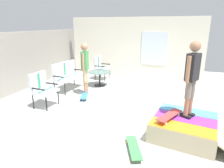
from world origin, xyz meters
name	(u,v)px	position (x,y,z in m)	size (l,w,h in m)	color
ground_plane	(120,110)	(0.00, 0.00, -0.05)	(12.00, 12.00, 0.10)	#B2B2AD
back_wall_cinderblock	(8,64)	(0.00, 4.00, 1.05)	(9.00, 0.20, 2.10)	gray
house_facade	(134,48)	(3.80, 0.49, 1.34)	(0.23, 6.00, 2.67)	silver
skate_ramp	(185,127)	(-0.93, -1.78, 0.21)	(1.56, 2.01, 0.42)	tan
patio_bench	(67,73)	(1.09, 2.40, 0.62)	(1.30, 0.68, 1.02)	black
patio_chair_near_house	(100,65)	(2.86, 1.79, 0.61)	(0.66, 0.59, 1.02)	black
patio_chair_by_wall	(42,87)	(-0.57, 2.22, 0.61)	(0.65, 0.58, 1.02)	black
patio_table	(100,76)	(1.90, 1.42, 0.40)	(0.90, 0.90, 0.57)	black
person_watching	(85,65)	(0.78, 1.47, 1.04)	(0.47, 0.28, 1.77)	silver
person_skater	(192,75)	(-0.81, -1.79, 1.36)	(0.44, 0.34, 1.62)	black
skateboard_by_bench	(84,95)	(0.48, 1.39, 0.08)	(0.82, 0.47, 0.10)	#3372B2
skateboard_spare	(134,147)	(-1.85, -0.85, 0.08)	(0.81, 0.50, 0.10)	#3F8C4C
skateboard_on_ramp	(169,115)	(-1.09, -1.43, 0.50)	(0.81, 0.52, 0.10)	#B23838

